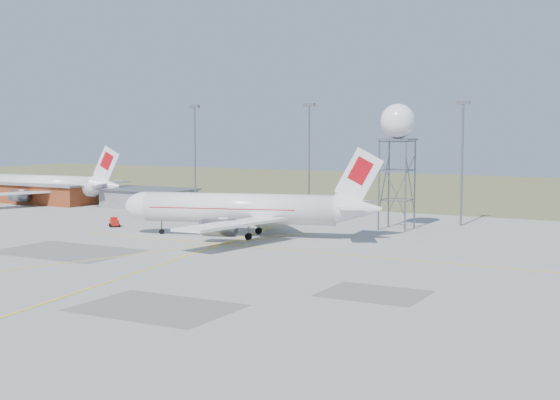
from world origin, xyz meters
The scene contains 12 objects.
ground centered at (0.00, 0.00, 0.00)m, with size 400.00×400.00×0.00m, color #A4A49E.
grass_strip centered at (0.00, 140.00, 0.01)m, with size 400.00×120.00×0.03m, color brown.
building_orange centered at (-75.00, 62.00, 2.17)m, with size 33.00×12.00×4.30m.
building_grey centered at (-45.00, 64.00, 1.97)m, with size 19.00×10.00×3.90m.
mast_a centered at (-35.00, 66.00, 12.07)m, with size 2.20×0.50×20.50m.
mast_b centered at (-10.00, 66.00, 12.07)m, with size 2.20×0.50×20.50m.
mast_c centered at (18.00, 66.00, 12.07)m, with size 2.20×0.50×20.50m.
airliner_main centered at (-6.84, 37.93, 4.10)m, with size 38.72×36.71×13.39m.
airliner_far centered at (-70.33, 61.26, 3.82)m, with size 36.62×35.50×12.46m.
radar_tower centered at (10.19, 56.72, 11.15)m, with size 5.49×5.49×19.88m.
fire_truck centered at (-9.92, 58.40, 1.98)m, with size 10.84×5.99×4.13m.
baggage_tug centered at (-31.30, 37.59, 0.58)m, with size 2.40×2.37×1.53m.
Camera 1 is at (52.78, -60.20, 16.26)m, focal length 50.00 mm.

